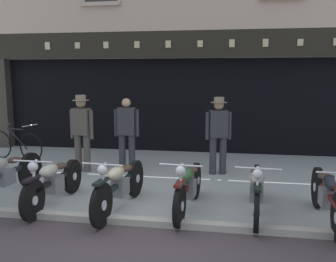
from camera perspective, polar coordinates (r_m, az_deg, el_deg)
The scene contains 12 objects.
shop_facade at distance 11.95m, azimuth 3.57°, elevation 6.58°, with size 11.59×4.42×6.33m.
motorcycle_far_left at distance 7.03m, azimuth -23.94°, elevation -6.22°, with size 0.62×2.11×0.93m.
motorcycle_left at distance 6.41m, azimuth -17.25°, elevation -7.41°, with size 0.62×1.96×0.90m.
motorcycle_center_left at distance 5.97m, azimuth -7.46°, elevation -8.19°, with size 0.62×2.06×0.92m.
motorcycle_center at distance 5.89m, azimuth 3.16°, elevation -8.45°, with size 0.62×1.95×0.91m.
motorcycle_center_right at distance 5.92m, azimuth 13.51°, elevation -8.62°, with size 0.62×2.01×0.90m.
motorcycle_right at distance 5.90m, azimuth 23.46°, elevation -9.02°, with size 0.62×2.00×0.92m.
salesman_left at distance 8.40m, azimuth -13.17°, elevation 0.28°, with size 0.56×0.36×1.71m.
shopkeeper_center at distance 8.28m, azimuth -6.39°, elevation -0.03°, with size 0.56×0.26×1.64m.
salesman_right at distance 8.03m, azimuth 7.78°, elevation -0.11°, with size 0.55×0.35×1.68m.
advert_board_near at distance 10.91m, azimuth -10.15°, elevation 6.17°, with size 0.68×0.03×0.96m.
leaning_bicycle at distance 10.22m, azimuth -22.51°, elevation -1.94°, with size 1.72×0.62×0.96m.
Camera 1 is at (1.25, -4.87, 2.15)m, focal length 39.49 mm.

